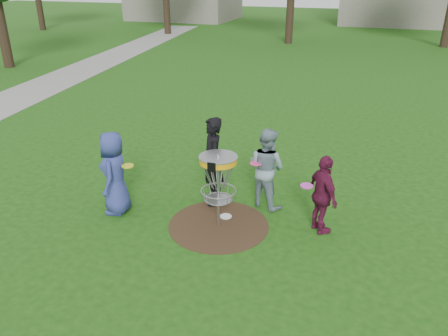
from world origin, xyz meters
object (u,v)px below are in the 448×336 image
(player_grey, at_px, (266,168))
(player_maroon, at_px, (323,195))
(player_blue, at_px, (115,173))
(player_black, at_px, (212,162))
(disc_golf_basket, at_px, (218,174))

(player_grey, xyz_separation_m, player_maroon, (1.13, -0.61, -0.07))
(player_blue, relative_size, player_grey, 1.01)
(player_blue, relative_size, player_maroon, 1.11)
(player_maroon, bearing_deg, player_black, 43.85)
(player_black, height_order, player_maroon, player_black)
(player_black, distance_m, player_grey, 1.03)
(player_blue, bearing_deg, player_grey, 99.07)
(player_blue, height_order, player_grey, player_blue)
(player_maroon, relative_size, disc_golf_basket, 1.03)
(disc_golf_basket, bearing_deg, player_blue, -176.48)
(player_black, relative_size, player_maroon, 1.22)
(player_grey, bearing_deg, player_black, 36.46)
(disc_golf_basket, bearing_deg, player_maroon, 12.98)
(player_grey, bearing_deg, player_blue, 46.48)
(player_blue, distance_m, player_black, 1.81)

